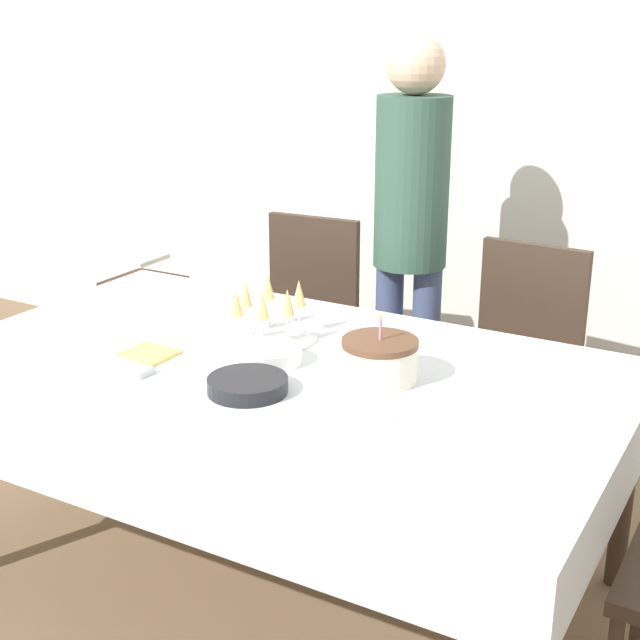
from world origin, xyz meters
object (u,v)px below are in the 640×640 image
object	(u,v)px
champagne_tray	(267,313)
plate_stack_main	(248,385)
dining_chair_far_right	(517,365)
plate_stack_dessert	(270,355)
dining_chair_far_left	(302,324)
birthday_cake	(380,360)
person_standing	(411,214)
high_chair	(142,298)

from	to	relation	value
champagne_tray	plate_stack_main	xyz separation A→B (m)	(0.19, -0.39, -0.06)
dining_chair_far_right	plate_stack_main	world-z (taller)	dining_chair_far_right
plate_stack_dessert	champagne_tray	bearing A→B (deg)	125.32
dining_chair_far_left	champagne_tray	distance (m)	0.86
dining_chair_far_right	champagne_tray	distance (m)	1.00
dining_chair_far_right	plate_stack_dessert	size ratio (longest dim) A/B	5.10
birthday_cake	person_standing	world-z (taller)	person_standing
dining_chair_far_left	champagne_tray	xyz separation A→B (m)	(0.31, -0.74, 0.32)
plate_stack_dessert	person_standing	bearing A→B (deg)	90.38
plate_stack_dessert	person_standing	distance (m)	1.03
high_chair	champagne_tray	bearing A→B (deg)	-32.78
plate_stack_dessert	plate_stack_main	bearing A→B (deg)	-73.40
birthday_cake	person_standing	size ratio (longest dim) A/B	0.13
birthday_cake	plate_stack_dessert	xyz separation A→B (m)	(-0.34, -0.04, -0.04)
champagne_tray	high_chair	size ratio (longest dim) A/B	0.45
dining_chair_far_right	plate_stack_main	distance (m)	1.22
plate_stack_main	plate_stack_dessert	world-z (taller)	plate_stack_dessert
dining_chair_far_left	plate_stack_main	size ratio (longest dim) A/B	4.27
high_chair	plate_stack_dessert	bearing A→B (deg)	-35.56
champagne_tray	person_standing	world-z (taller)	person_standing
dining_chair_far_right	plate_stack_main	size ratio (longest dim) A/B	4.27
dining_chair_far_right	person_standing	size ratio (longest dim) A/B	0.57
birthday_cake	high_chair	size ratio (longest dim) A/B	0.30
dining_chair_far_left	dining_chair_far_right	size ratio (longest dim) A/B	1.00
plate_stack_dessert	person_standing	size ratio (longest dim) A/B	0.11
birthday_cake	plate_stack_main	bearing A→B (deg)	-137.32
dining_chair_far_left	birthday_cake	bearing A→B (deg)	-48.42
dining_chair_far_left	birthday_cake	xyz separation A→B (m)	(0.77, -0.87, 0.29)
champagne_tray	person_standing	size ratio (longest dim) A/B	0.19
dining_chair_far_right	plate_stack_main	bearing A→B (deg)	-109.98
plate_stack_dessert	person_standing	xyz separation A→B (m)	(-0.01, 1.00, 0.23)
champagne_tray	high_chair	bearing A→B (deg)	147.22
birthday_cake	champagne_tray	world-z (taller)	birthday_cake
dining_chair_far_left	birthday_cake	world-z (taller)	dining_chair_far_left
birthday_cake	champagne_tray	size ratio (longest dim) A/B	0.68
dining_chair_far_right	high_chair	size ratio (longest dim) A/B	1.33
champagne_tray	high_chair	world-z (taller)	champagne_tray
birthday_cake	plate_stack_dessert	distance (m)	0.34
dining_chair_far_left	champagne_tray	bearing A→B (deg)	-66.99
dining_chair_far_right	champagne_tray	world-z (taller)	dining_chair_far_right
birthday_cake	champagne_tray	xyz separation A→B (m)	(-0.46, 0.13, 0.02)
birthday_cake	plate_stack_main	size ratio (longest dim) A/B	0.97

